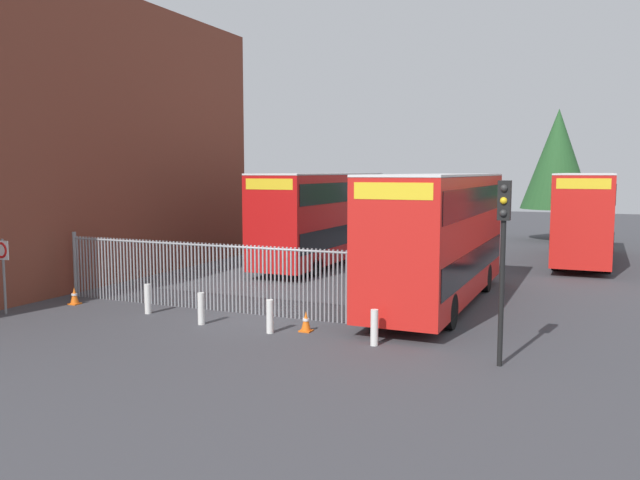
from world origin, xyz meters
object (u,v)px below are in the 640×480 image
(traffic_light_kerbside, at_px, (503,238))
(bollard_far_right, at_px, (374,328))
(bollard_center_front, at_px, (201,309))
(bollard_near_right, at_px, (270,316))
(bollard_near_left, at_px, (148,299))
(traffic_cone_mid_forecourt, at_px, (306,321))
(double_decker_bus_behind_fence_left, at_px, (322,215))
(double_decker_bus_behind_fence_right, at_px, (585,214))
(double_decker_bus_near_gate, at_px, (440,233))
(speed_limit_sign_post, at_px, (2,259))
(traffic_cone_by_gate, at_px, (74,296))

(traffic_light_kerbside, bearing_deg, bollard_far_right, 171.07)
(bollard_center_front, height_order, bollard_far_right, same)
(bollard_far_right, bearing_deg, bollard_near_right, 179.05)
(bollard_near_left, relative_size, traffic_cone_mid_forecourt, 1.61)
(bollard_center_front, distance_m, traffic_cone_mid_forecourt, 3.23)
(double_decker_bus_behind_fence_left, xyz_separation_m, bollard_near_left, (-0.83, -12.04, -1.95))
(bollard_center_front, bearing_deg, double_decker_bus_behind_fence_right, 61.85)
(bollard_near_left, bearing_deg, bollard_far_right, -5.06)
(double_decker_bus_near_gate, height_order, speed_limit_sign_post, double_decker_bus_near_gate)
(double_decker_bus_behind_fence_left, height_order, traffic_cone_mid_forecourt, double_decker_bus_behind_fence_left)
(double_decker_bus_behind_fence_right, bearing_deg, double_decker_bus_behind_fence_left, -152.14)
(double_decker_bus_behind_fence_right, xyz_separation_m, traffic_light_kerbside, (-1.33, -19.35, 0.56))
(double_decker_bus_behind_fence_left, bearing_deg, traffic_light_kerbside, -52.34)
(double_decker_bus_behind_fence_right, bearing_deg, bollard_near_right, -112.17)
(bollard_far_right, bearing_deg, traffic_cone_mid_forecourt, 164.51)
(double_decker_bus_behind_fence_right, height_order, bollard_near_right, double_decker_bus_behind_fence_right)
(bollard_far_right, bearing_deg, double_decker_bus_behind_fence_left, 118.74)
(double_decker_bus_behind_fence_left, relative_size, traffic_cone_by_gate, 18.32)
(double_decker_bus_near_gate, distance_m, bollard_near_left, 9.82)
(bollard_near_right, bearing_deg, double_decker_bus_behind_fence_left, 107.08)
(double_decker_bus_behind_fence_right, height_order, speed_limit_sign_post, double_decker_bus_behind_fence_right)
(traffic_cone_by_gate, bearing_deg, bollard_near_left, -2.66)
(bollard_center_front, distance_m, traffic_light_kerbside, 9.05)
(bollard_near_left, distance_m, bollard_near_right, 4.78)
(double_decker_bus_behind_fence_right, distance_m, bollard_near_left, 22.06)
(bollard_near_left, bearing_deg, bollard_center_front, -12.94)
(traffic_cone_by_gate, bearing_deg, bollard_near_right, -5.69)
(bollard_near_right, bearing_deg, traffic_cone_by_gate, 174.31)
(double_decker_bus_near_gate, xyz_separation_m, bollard_far_right, (-0.31, -5.84, -1.95))
(bollard_near_left, bearing_deg, traffic_light_kerbside, -6.20)
(bollard_center_front, xyz_separation_m, bollard_far_right, (5.43, -0.14, 0.00))
(double_decker_bus_behind_fence_right, relative_size, bollard_near_right, 11.38)
(double_decker_bus_near_gate, xyz_separation_m, bollard_near_left, (-8.13, -5.15, -1.95))
(double_decker_bus_near_gate, relative_size, traffic_cone_by_gate, 18.32)
(double_decker_bus_near_gate, height_order, double_decker_bus_behind_fence_left, same)
(bollard_center_front, bearing_deg, bollard_near_left, 167.06)
(bollard_near_right, relative_size, traffic_cone_mid_forecourt, 1.61)
(traffic_cone_mid_forecourt, relative_size, traffic_light_kerbside, 0.14)
(bollard_center_front, height_order, bollard_near_right, same)
(double_decker_bus_behind_fence_left, height_order, bollard_far_right, double_decker_bus_behind_fence_left)
(speed_limit_sign_post, height_order, traffic_light_kerbside, traffic_light_kerbside)
(bollard_near_right, height_order, bollard_far_right, same)
(bollard_near_right, bearing_deg, bollard_far_right, -0.95)
(traffic_cone_by_gate, xyz_separation_m, traffic_cone_mid_forecourt, (8.79, -0.22, 0.00))
(double_decker_bus_near_gate, height_order, bollard_near_left, double_decker_bus_near_gate)
(traffic_light_kerbside, bearing_deg, bollard_near_right, 174.94)
(traffic_cone_mid_forecourt, bearing_deg, double_decker_bus_behind_fence_right, 69.50)
(double_decker_bus_behind_fence_left, bearing_deg, speed_limit_sign_post, -109.47)
(double_decker_bus_behind_fence_left, distance_m, bollard_center_front, 12.84)
(double_decker_bus_near_gate, relative_size, traffic_cone_mid_forecourt, 18.32)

